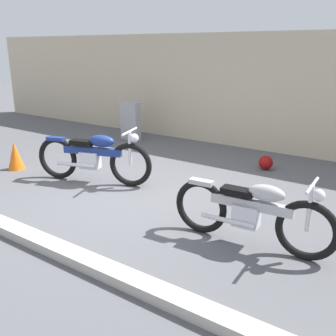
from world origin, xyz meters
TOP-DOWN VIEW (x-y plane):
  - ground_plane at (0.00, 0.00)m, footprint 40.00×40.00m
  - building_wall at (0.00, 4.11)m, footprint 18.00×0.30m
  - curb_strip at (0.00, -1.95)m, footprint 18.00×0.24m
  - stone_marker at (-2.60, 3.07)m, footprint 0.57×0.25m
  - helmet at (1.28, 2.60)m, footprint 0.28×0.28m
  - traffic_cone at (-2.81, -0.22)m, footprint 0.32×0.32m
  - motorcycle_blue at (-0.95, 0.11)m, footprint 2.14×0.91m
  - motorcycle_silver at (2.28, -0.45)m, footprint 2.05×0.57m

SIDE VIEW (x-z plane):
  - ground_plane at x=0.00m, z-range 0.00..0.00m
  - curb_strip at x=0.00m, z-range 0.00..0.12m
  - helmet at x=1.28m, z-range 0.00..0.28m
  - traffic_cone at x=-2.81m, z-range 0.00..0.55m
  - motorcycle_silver at x=2.28m, z-range -0.02..0.90m
  - motorcycle_blue at x=-0.95m, z-range -0.02..0.98m
  - stone_marker at x=-2.60m, z-range 0.00..0.98m
  - building_wall at x=0.00m, z-range 0.00..2.66m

